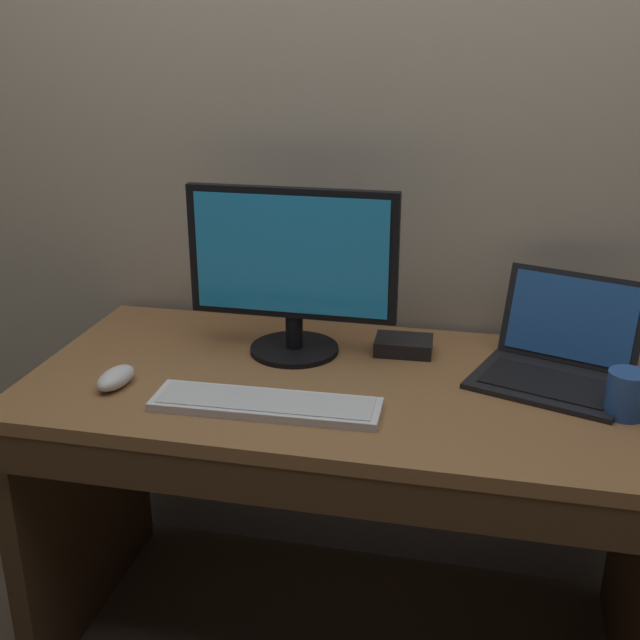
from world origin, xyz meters
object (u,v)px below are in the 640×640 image
external_drive_box (404,345)px  external_monitor (292,269)px  wired_keyboard (266,404)px  laptop_black (558,356)px  coffee_mug (628,394)px  computer_mouse (116,378)px

external_drive_box → external_monitor: bearing=-166.1°
wired_keyboard → laptop_black: bearing=26.1°
laptop_black → wired_keyboard: (-0.61, -0.30, -0.04)m
laptop_black → coffee_mug: (0.13, -0.17, -0.00)m
external_drive_box → coffee_mug: bearing=-25.9°
external_drive_box → laptop_black: bearing=-10.7°
laptop_black → external_monitor: bearing=179.8°
wired_keyboard → external_drive_box: (0.25, 0.37, 0.01)m
external_drive_box → coffee_mug: coffee_mug is taller
external_monitor → coffee_mug: bearing=-12.9°
external_drive_box → coffee_mug: (0.49, -0.24, 0.03)m
wired_keyboard → external_drive_box: external_drive_box is taller
external_monitor → laptop_black: bearing=-0.2°
wired_keyboard → external_drive_box: bearing=55.9°
laptop_black → computer_mouse: (-0.97, -0.27, -0.03)m
external_monitor → coffee_mug: size_ratio=4.14×
computer_mouse → external_drive_box: bearing=37.0°
external_monitor → coffee_mug: external_monitor is taller
laptop_black → external_drive_box: (-0.36, 0.07, -0.03)m
wired_keyboard → coffee_mug: coffee_mug is taller
external_monitor → wired_keyboard: bearing=-86.8°
external_monitor → coffee_mug: 0.79m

